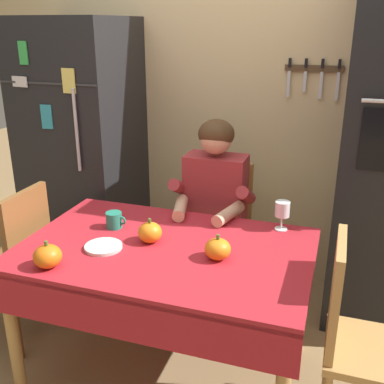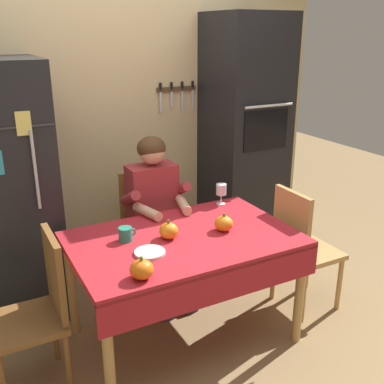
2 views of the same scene
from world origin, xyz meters
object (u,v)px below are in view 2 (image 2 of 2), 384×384
Objects in this scene: chair_behind_person at (147,224)px; chair_left_side at (40,307)px; seated_person at (156,205)px; dining_table at (185,250)px; serving_tray at (150,252)px; coffee_mug at (126,234)px; refrigerator at (2,195)px; chair_right_side at (301,245)px; pumpkin_large at (224,223)px; wine_glass at (221,190)px; wall_oven at (244,141)px; pumpkin_small at (169,231)px; pumpkin_medium at (142,269)px.

chair_left_side is (-0.97, -0.77, 0.00)m from chair_behind_person.
seated_person is at bearing -90.00° from chair_behind_person.
serving_tray reaches higher than dining_table.
dining_table is at bearing -94.95° from chair_behind_person.
coffee_mug is (-0.34, 0.14, 0.13)m from dining_table.
seated_person is at bearing -15.33° from refrigerator.
chair_right_side reaches higher than pumpkin_large.
refrigerator reaches higher than chair_left_side.
dining_table is 0.81m from chair_behind_person.
serving_tray is (-0.28, -0.09, 0.09)m from dining_table.
chair_behind_person is 0.68m from wine_glass.
wall_oven is 18.77× the size of coffee_mug.
dining_table is at bearing 17.85° from serving_tray.
wine_glass is at bearing 16.84° from coffee_mug.
dining_table is 0.17m from pumpkin_small.
dining_table is 0.55m from pumpkin_medium.
pumpkin_small is at bearing -102.03° from chair_behind_person.
seated_person reaches higher than wine_glass.
chair_left_side is 1.49m from wine_glass.
chair_right_side is 1.28m from coffee_mug.
pumpkin_medium is at bearing -35.56° from chair_left_side.
seated_person is at bearing 63.55° from serving_tray.
dining_table is 7.75× the size of serving_tray.
chair_right_side reaches higher than pumpkin_medium.
pumpkin_large is 0.37m from pumpkin_small.
chair_left_side reaches higher than serving_tray.
serving_tray is at bearing -172.29° from pumpkin_large.
dining_table is 0.30m from pumpkin_large.
wall_oven is 1.25m from pumpkin_large.
wall_oven is 0.79m from wine_glass.
pumpkin_large is at bearing 7.71° from serving_tray.
wall_oven is 16.62× the size of pumpkin_medium.
chair_behind_person is at bearing -172.45° from wall_oven.
refrigerator is at bearing 164.67° from seated_person.
pumpkin_large is at bearing -3.11° from dining_table.
refrigerator reaches higher than seated_person.
pumpkin_large is (0.20, -0.81, 0.28)m from chair_behind_person.
seated_person is 1.34× the size of chair_left_side.
wall_oven reaches higher than coffee_mug.
chair_right_side is 0.69m from pumpkin_large.
pumpkin_large is 0.55m from serving_tray.
pumpkin_large is at bearing 176.14° from chair_right_side.
wall_oven is 2.26× the size of chair_right_side.
wine_glass reaches higher than serving_tray.
dining_table is 0.61m from seated_person.
serving_tray is at bearing -142.66° from wall_oven.
wine_glass is 1.24× the size of pumpkin_medium.
chair_behind_person is 7.36× the size of pumpkin_medium.
wine_glass is at bearing 131.28° from chair_right_side.
chair_behind_person is (0.07, 0.79, -0.14)m from dining_table.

